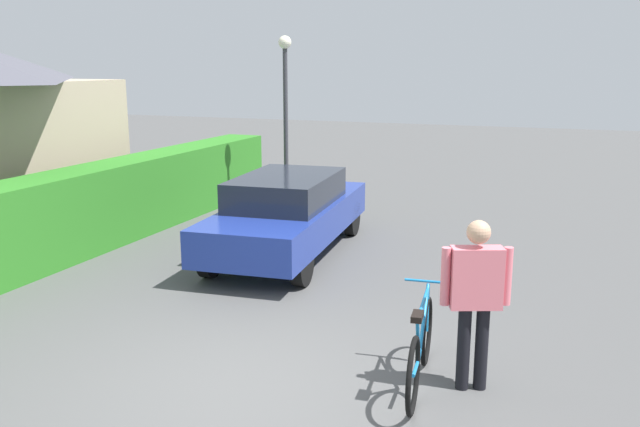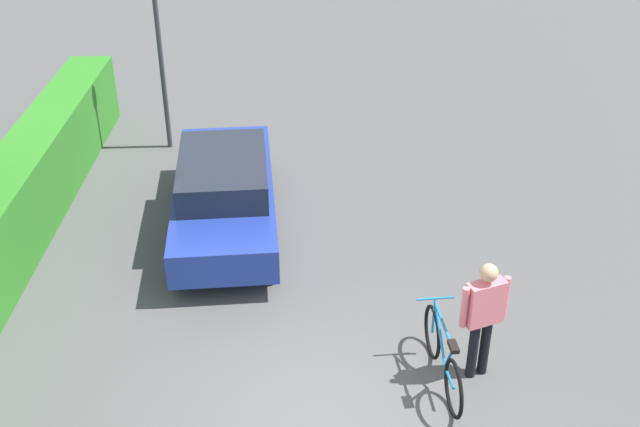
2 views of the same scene
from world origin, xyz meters
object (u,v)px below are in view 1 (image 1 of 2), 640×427
bicycle (420,349)px  person_rider (476,291)px  street_lamp (285,97)px  parked_car_near (288,212)px

bicycle → person_rider: (0.14, -0.49, 0.62)m
bicycle → street_lamp: bearing=32.9°
bicycle → person_rider: person_rider is taller
person_rider → street_lamp: bearing=36.1°
person_rider → street_lamp: size_ratio=0.46×
parked_car_near → street_lamp: street_lamp is taller
person_rider → street_lamp: street_lamp is taller
bicycle → parked_car_near: bearing=39.0°
parked_car_near → person_rider: bearing=-135.8°
bicycle → street_lamp: size_ratio=0.49×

